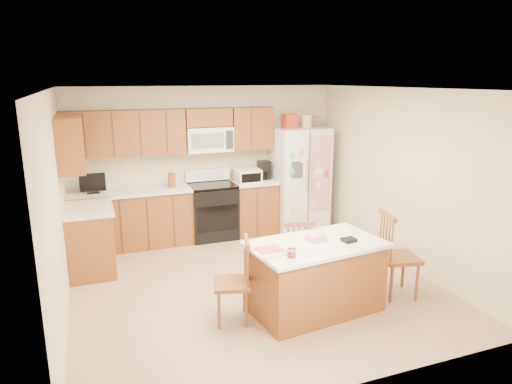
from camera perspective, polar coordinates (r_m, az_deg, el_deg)
name	(u,v)px	position (r m, az deg, el deg)	size (l,w,h in m)	color
ground	(252,283)	(6.13, -0.52, -11.30)	(4.50, 4.50, 0.00)	tan
room_shell	(252,176)	(5.66, -0.55, 1.99)	(4.60, 4.60, 2.52)	beige
cabinetry	(153,191)	(7.26, -12.77, 0.08)	(3.36, 1.56, 2.15)	brown
stove	(212,210)	(7.69, -5.50, -2.24)	(0.76, 0.65, 1.13)	black
refrigerator	(299,178)	(8.06, 5.39, 1.80)	(0.90, 0.79, 2.04)	white
island	(315,276)	(5.35, 7.41, -10.40)	(1.60, 1.05, 0.92)	brown
windsor_chair_left	(234,283)	(5.09, -2.74, -11.25)	(0.49, 0.50, 0.95)	brown
windsor_chair_back	(296,255)	(5.88, 5.00, -7.89)	(0.46, 0.44, 0.92)	brown
windsor_chair_right	(397,257)	(5.88, 17.19, -7.75)	(0.52, 0.54, 1.06)	brown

